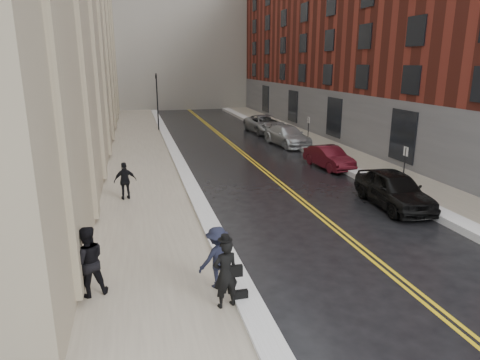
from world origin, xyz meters
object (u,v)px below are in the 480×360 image
pedestrian_a (88,261)px  pedestrian_b (218,257)px  car_black (394,189)px  car_silver_near (287,136)px  pedestrian_main (225,274)px  pedestrian_c (125,181)px  car_maroon (329,157)px  car_silver_far (265,124)px

pedestrian_a → pedestrian_b: pedestrian_a is taller
car_black → car_silver_near: car_black is taller
pedestrian_main → pedestrian_a: bearing=-36.6°
car_black → pedestrian_b: (-8.89, -5.25, 0.22)m
pedestrian_a → pedestrian_c: size_ratio=1.14×
pedestrian_c → pedestrian_main: bearing=95.6°
car_black → pedestrian_main: size_ratio=2.58×
pedestrian_a → car_black: bearing=-173.3°
car_maroon → car_silver_near: (0.09, 7.50, 0.09)m
car_black → car_silver_near: 14.78m
pedestrian_main → car_maroon: bearing=-138.1°
car_maroon → pedestrian_b: (-9.25, -12.53, 0.37)m
car_silver_far → car_black: bearing=-94.8°
car_black → pedestrian_main: bearing=-140.9°
car_maroon → pedestrian_main: 16.42m
car_black → car_silver_near: bearing=92.1°
car_maroon → pedestrian_main: size_ratio=2.17×
car_silver_far → car_maroon: bearing=-94.2°
car_silver_near → car_silver_far: (0.13, 6.18, 0.03)m
car_silver_far → pedestrian_c: (-12.01, -17.45, 0.22)m
car_silver_far → pedestrian_c: size_ratio=3.29×
car_silver_far → pedestrian_a: bearing=-119.8°
pedestrian_main → pedestrian_c: (-2.53, 9.79, -0.06)m
car_silver_near → pedestrian_a: 23.40m
car_maroon → car_silver_near: size_ratio=0.77×
car_maroon → pedestrian_c: bearing=-168.9°
pedestrian_b → pedestrian_c: (-2.53, 8.76, -0.02)m
pedestrian_b → car_silver_far: bearing=-131.9°
car_maroon → car_silver_near: car_silver_near is taller
car_maroon → car_silver_near: bearing=82.6°
car_black → pedestrian_b: 10.33m
pedestrian_b → pedestrian_c: 9.12m
pedestrian_c → car_silver_far: bearing=-133.5°
car_silver_far → pedestrian_b: 27.87m
car_maroon → pedestrian_a: bearing=-142.9°
car_black → car_maroon: 7.29m
car_black → car_maroon: car_black is taller
car_black → car_maroon: (0.36, 7.28, -0.15)m
car_silver_near → pedestrian_b: pedestrian_b is taller
car_silver_near → car_silver_far: car_silver_far is taller
car_maroon → pedestrian_main: (-9.25, -13.56, 0.41)m
car_maroon → pedestrian_b: pedestrian_b is taller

